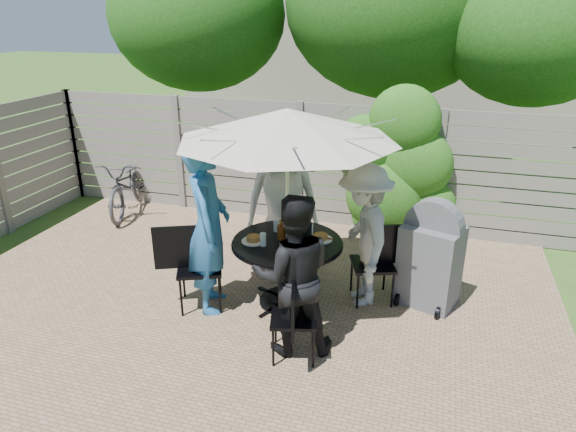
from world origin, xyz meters
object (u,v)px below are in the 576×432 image
(glass_front, at_px, (299,245))
(bicycle, at_px, (128,184))
(patio_table, at_px, (287,260))
(person_left, at_px, (208,228))
(glass_left, at_px, (263,239))
(umbrella, at_px, (287,125))
(glass_back, at_px, (276,225))
(chair_left, at_px, (199,283))
(bbq_grill, at_px, (430,258))
(plate_right, at_px, (321,238))
(plate_left, at_px, (254,240))
(chair_front, at_px, (294,333))
(glass_right, at_px, (310,230))
(person_front, at_px, (293,276))
(syrup_jug, at_px, (281,232))
(chair_back, at_px, (282,243))
(coffee_cup, at_px, (295,227))
(person_right, at_px, (364,236))
(chair_right, at_px, (373,278))
(person_back, at_px, (283,202))
(plate_front, at_px, (289,253))
(plate_back, at_px, (285,225))
(plate_extra, at_px, (307,250))

(glass_front, height_order, bicycle, bicycle)
(patio_table, bearing_deg, glass_front, -47.58)
(person_left, relative_size, glass_left, 13.57)
(umbrella, height_order, glass_back, umbrella)
(chair_left, xyz_separation_m, bbq_grill, (2.40, 0.79, 0.27))
(plate_right, bearing_deg, bicycle, 152.74)
(plate_left, height_order, bicycle, bicycle)
(chair_front, xyz_separation_m, bbq_grill, (1.16, 1.35, 0.30))
(umbrella, height_order, chair_front, umbrella)
(umbrella, relative_size, glass_front, 20.72)
(glass_right, bearing_deg, bbq_grill, 11.37)
(person_front, distance_m, plate_left, 0.90)
(syrup_jug, bearing_deg, glass_front, -41.54)
(chair_back, xyz_separation_m, coffee_cup, (0.35, -0.67, 0.54))
(glass_right, bearing_deg, person_front, -85.10)
(chair_left, bearing_deg, person_front, -44.05)
(person_right, height_order, glass_left, person_right)
(chair_right, xyz_separation_m, glass_back, (-1.09, -0.13, 0.57))
(person_back, bearing_deg, plate_right, -66.55)
(chair_front, xyz_separation_m, coffee_cup, (-0.32, 1.15, 0.57))
(person_right, relative_size, plate_front, 6.21)
(chair_front, xyz_separation_m, glass_left, (-0.54, 0.72, 0.58))
(person_left, height_order, chair_front, person_left)
(person_front, relative_size, coffee_cup, 13.33)
(person_left, xyz_separation_m, person_right, (1.56, 0.58, -0.14))
(person_left, height_order, plate_right, person_left)
(chair_back, bearing_deg, plate_back, 2.91)
(chair_back, height_order, bicycle, chair_back)
(patio_table, bearing_deg, glass_back, 132.42)
(plate_right, xyz_separation_m, plate_extra, (-0.06, -0.34, 0.00))
(plate_front, xyz_separation_m, glass_left, (-0.33, 0.15, 0.05))
(plate_front, distance_m, glass_front, 0.15)
(plate_front, distance_m, glass_left, 0.37)
(chair_back, distance_m, person_back, 0.62)
(chair_front, bearing_deg, person_back, 5.97)
(person_left, xyz_separation_m, chair_front, (1.11, -0.62, -0.68))
(patio_table, relative_size, syrup_jug, 9.48)
(person_left, bearing_deg, plate_back, -66.55)
(plate_right, distance_m, plate_extra, 0.35)
(plate_back, bearing_deg, person_front, -69.58)
(person_left, relative_size, bbq_grill, 1.53)
(plate_right, xyz_separation_m, syrup_jug, (-0.41, -0.10, 0.06))
(person_front, bearing_deg, syrup_jug, -86.10)
(person_back, bearing_deg, plate_back, -90.00)
(chair_front, distance_m, person_front, 0.55)
(chair_back, relative_size, person_back, 0.54)
(person_right, relative_size, glass_back, 11.53)
(person_right, bearing_deg, glass_right, -100.42)
(chair_back, xyz_separation_m, chair_front, (0.67, -1.81, -0.03))
(glass_back, distance_m, bbq_grill, 1.72)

